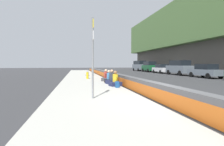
% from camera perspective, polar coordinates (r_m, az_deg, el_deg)
% --- Properties ---
extents(ground_plane, '(160.00, 160.00, 0.00)m').
position_cam_1_polar(ground_plane, '(7.72, 16.12, -9.74)').
color(ground_plane, '#353538').
rests_on(ground_plane, ground).
extents(sidewalk_strip, '(80.00, 4.40, 0.14)m').
position_cam_1_polar(sidewalk_strip, '(6.91, -4.08, -10.53)').
color(sidewalk_strip, '#B5B2A8').
rests_on(sidewalk_strip, ground_plane).
extents(jersey_barrier, '(76.00, 0.45, 0.85)m').
position_cam_1_polar(jersey_barrier, '(7.64, 16.14, -6.63)').
color(jersey_barrier, '#545456').
rests_on(jersey_barrier, ground_plane).
extents(route_sign_post, '(0.44, 0.09, 3.60)m').
position_cam_1_polar(route_sign_post, '(7.85, -6.31, 6.80)').
color(route_sign_post, gray).
rests_on(route_sign_post, sidewalk_strip).
extents(fire_hydrant, '(0.26, 0.46, 0.88)m').
position_cam_1_polar(fire_hydrant, '(18.55, -8.02, -0.52)').
color(fire_hydrant, gold).
rests_on(fire_hydrant, sidewalk_strip).
extents(seated_person_foreground, '(0.82, 0.91, 1.08)m').
position_cam_1_polar(seated_person_foreground, '(12.31, 1.09, -2.70)').
color(seated_person_foreground, '#23284C').
rests_on(seated_person_foreground, sidewalk_strip).
extents(seated_person_middle, '(0.89, 0.97, 1.12)m').
position_cam_1_polar(seated_person_middle, '(13.66, -0.07, -2.09)').
color(seated_person_middle, '#23284C').
rests_on(seated_person_middle, sidewalk_strip).
extents(seated_person_rear, '(0.68, 0.79, 1.05)m').
position_cam_1_polar(seated_person_rear, '(14.66, -1.03, -1.85)').
color(seated_person_rear, black).
rests_on(seated_person_rear, sidewalk_strip).
extents(seated_person_far, '(0.87, 0.94, 1.08)m').
position_cam_1_polar(seated_person_far, '(15.99, -2.00, -1.42)').
color(seated_person_far, '#424247').
rests_on(seated_person_far, sidewalk_strip).
extents(backpack, '(0.32, 0.28, 0.40)m').
position_cam_1_polar(backpack, '(11.54, 1.71, -3.79)').
color(backpack, navy).
rests_on(backpack, sidewalk_strip).
extents(parked_car_third, '(4.53, 2.02, 1.71)m').
position_cam_1_polar(parked_car_third, '(24.47, 28.19, 0.63)').
color(parked_car_third, slate).
rests_on(parked_car_third, ground_plane).
extents(parked_car_fourth, '(4.84, 2.14, 2.28)m').
position_cam_1_polar(parked_car_fourth, '(29.05, 21.10, 1.70)').
color(parked_car_fourth, slate).
rests_on(parked_car_fourth, ground_plane).
extents(parked_car_midline, '(4.53, 2.00, 1.71)m').
position_cam_1_polar(parked_car_midline, '(33.98, 15.79, 1.38)').
color(parked_car_midline, silver).
rests_on(parked_car_midline, ground_plane).
extents(parked_car_far, '(4.85, 2.17, 2.28)m').
position_cam_1_polar(parked_car_far, '(38.93, 12.12, 2.07)').
color(parked_car_far, '#145128').
rests_on(parked_car_far, ground_plane).
extents(parked_car_farther, '(5.17, 2.24, 2.56)m').
position_cam_1_polar(parked_car_farther, '(44.54, 8.94, 2.41)').
color(parked_car_farther, slate).
rests_on(parked_car_farther, ground_plane).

